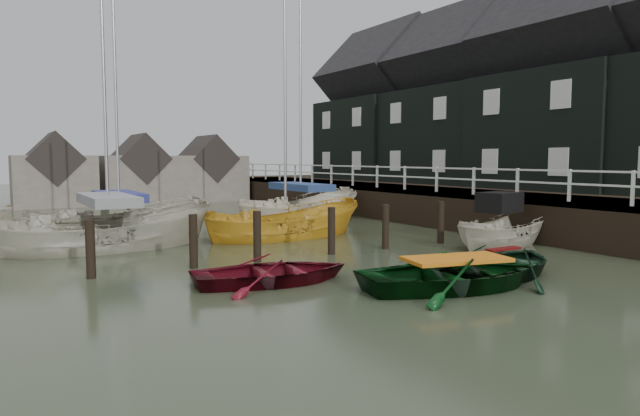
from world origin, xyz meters
TOP-DOWN VIEW (x-y plane):
  - ground at (0.00, 0.00)m, footprint 120.00×120.00m
  - pier at (9.48, 10.00)m, footprint 3.04×32.00m
  - land_strip at (15.00, 10.00)m, footprint 14.00×38.00m
  - quay_houses at (14.99, 8.66)m, footprint 6.52×28.14m
  - mooring_pilings at (-1.11, 3.00)m, footprint 13.72×0.22m
  - far_sheds at (0.83, 26.00)m, footprint 14.00×4.08m
  - rowboat_red at (-2.00, 0.36)m, footprint 3.98×3.09m
  - rowboat_green at (1.20, -2.17)m, footprint 4.90×3.95m
  - rowboat_dkgreen at (3.15, -1.75)m, footprint 4.85×4.13m
  - motorboat at (6.80, 1.50)m, footprint 4.50×2.29m
  - sailboat_a at (-4.28, 7.43)m, footprint 6.79×2.72m
  - sailboat_b at (-3.47, 9.87)m, footprint 6.64×3.08m
  - sailboat_c at (1.71, 6.96)m, footprint 6.32×2.59m
  - sailboat_d at (4.56, 11.05)m, footprint 7.28×4.27m

SIDE VIEW (x-z plane):
  - ground at x=0.00m, z-range 0.00..0.00m
  - land_strip at x=15.00m, z-range -0.75..0.75m
  - rowboat_red at x=-2.00m, z-range -0.38..0.38m
  - rowboat_green at x=1.20m, z-range -0.45..0.45m
  - rowboat_dkgreen at x=3.15m, z-range -0.43..0.43m
  - sailboat_c at x=1.71m, z-range -5.33..5.35m
  - sailboat_a at x=-4.28m, z-range -5.43..5.55m
  - sailboat_d at x=4.56m, z-range -5.72..5.85m
  - sailboat_b at x=-3.47m, z-range -5.72..5.85m
  - motorboat at x=6.80m, z-range -1.19..1.38m
  - mooring_pilings at x=-1.11m, z-range -0.40..1.40m
  - pier at x=9.48m, z-range -0.64..2.06m
  - far_sheds at x=0.83m, z-range -0.34..4.06m
  - quay_houses at x=14.99m, z-range 0.68..10.68m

